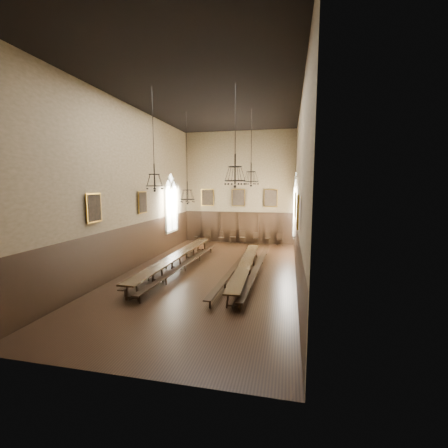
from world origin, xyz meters
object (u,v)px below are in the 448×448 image
(chandelier_back_left, at_px, (187,194))
(bench_left_outer, at_px, (166,265))
(chair_2, at_px, (221,239))
(bench_left_inner, at_px, (185,266))
(chair_0, at_px, (197,239))
(table_left, at_px, (176,262))
(bench_right_outer, at_px, (257,269))
(chair_3, at_px, (233,239))
(chandelier_back_right, at_px, (251,177))
(chair_5, at_px, (256,241))
(chair_6, at_px, (268,241))
(chandelier_front_right, at_px, (235,175))
(chandelier_front_left, at_px, (154,179))
(chair_4, at_px, (242,240))
(table_right, at_px, (246,269))
(chair_1, at_px, (208,238))
(bench_right_inner, at_px, (236,268))
(chair_7, at_px, (280,241))

(chandelier_back_left, bearing_deg, bench_left_outer, -106.02)
(chair_2, bearing_deg, bench_left_inner, -77.30)
(chair_0, bearing_deg, table_left, -77.32)
(bench_right_outer, bearing_deg, chair_2, 114.83)
(chair_2, relative_size, chair_3, 0.85)
(table_left, distance_m, chandelier_back_right, 6.48)
(chair_5, relative_size, chair_6, 0.93)
(chair_0, bearing_deg, bench_left_inner, -73.63)
(table_left, bearing_deg, chandelier_front_right, -31.76)
(bench_left_inner, xyz_separation_m, chandelier_front_left, (-0.52, -2.41, 4.68))
(chair_6, bearing_deg, chandelier_front_left, -106.98)
(chair_0, xyz_separation_m, chair_4, (3.83, 0.05, 0.04))
(chandelier_back_right, bearing_deg, chair_5, 92.97)
(bench_right_outer, relative_size, chair_4, 9.78)
(table_right, bearing_deg, chair_0, 121.64)
(table_right, distance_m, chair_4, 8.86)
(table_left, relative_size, table_right, 1.13)
(chair_1, bearing_deg, chair_3, -7.52)
(bench_right_outer, relative_size, chandelier_back_left, 1.92)
(table_left, relative_size, chandelier_front_left, 2.36)
(chair_5, height_order, chandelier_front_left, chandelier_front_left)
(chair_6, bearing_deg, chair_4, -173.05)
(bench_right_inner, bearing_deg, chair_2, 108.06)
(table_right, bearing_deg, chandelier_back_left, 148.80)
(bench_left_inner, distance_m, chandelier_front_left, 5.29)
(table_left, distance_m, chair_7, 9.85)
(bench_left_outer, height_order, chandelier_front_right, chandelier_front_right)
(chair_4, distance_m, chair_5, 1.11)
(chair_2, height_order, chair_4, chair_4)
(table_right, distance_m, chandelier_front_left, 6.43)
(chair_1, height_order, chair_5, chair_1)
(table_right, xyz_separation_m, chair_0, (-5.35, 8.68, -0.09))
(chair_7, bearing_deg, table_right, -112.74)
(chair_3, height_order, chair_7, chair_3)
(table_left, height_order, table_right, table_left)
(chair_4, xyz_separation_m, chair_6, (2.03, 0.07, -0.01))
(chandelier_back_right, bearing_deg, bench_right_inner, -103.15)
(chair_1, bearing_deg, chandelier_back_right, -63.82)
(chair_2, xyz_separation_m, chair_6, (3.84, 0.05, 0.03))
(bench_right_outer, xyz_separation_m, chandelier_front_right, (-0.80, -2.24, 4.86))
(chandelier_back_right, distance_m, chandelier_front_left, 6.04)
(bench_right_inner, bearing_deg, bench_right_outer, 1.99)
(table_right, bearing_deg, bench_left_inner, 176.91)
(chandelier_back_left, bearing_deg, table_right, -31.20)
(chair_2, height_order, chair_6, chair_6)
(chair_4, height_order, chandelier_front_right, chandelier_front_right)
(chair_6, relative_size, chair_7, 1.03)
(chair_3, height_order, chandelier_back_right, chandelier_back_right)
(chair_4, relative_size, chandelier_front_right, 0.24)
(chair_6, bearing_deg, table_right, -88.52)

